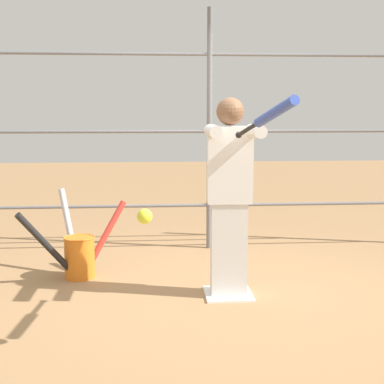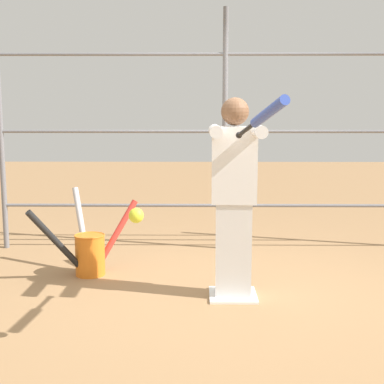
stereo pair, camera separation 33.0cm
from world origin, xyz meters
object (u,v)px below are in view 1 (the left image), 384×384
(softball_in_flight, at_px, (145,216))
(bat_bucket, at_px, (78,253))
(batter, at_px, (230,191))
(baseball_bat_swinging, at_px, (270,115))

(softball_in_flight, xyz_separation_m, bat_bucket, (0.66, -1.68, -0.68))
(bat_bucket, bearing_deg, batter, 155.46)
(baseball_bat_swinging, xyz_separation_m, softball_in_flight, (0.81, 0.15, -0.62))
(batter, bearing_deg, baseball_bat_swinging, 97.68)
(softball_in_flight, height_order, bat_bucket, softball_in_flight)
(batter, distance_m, bat_bucket, 1.62)
(batter, distance_m, softball_in_flight, 1.27)
(baseball_bat_swinging, distance_m, softball_in_flight, 1.03)
(bat_bucket, bearing_deg, softball_in_flight, 111.32)
(baseball_bat_swinging, xyz_separation_m, bat_bucket, (1.47, -1.53, -1.30))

